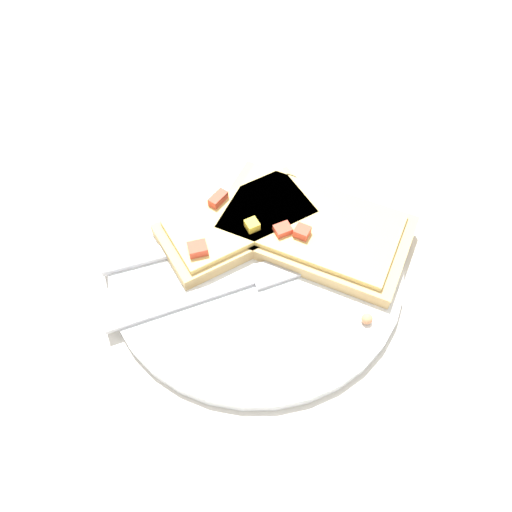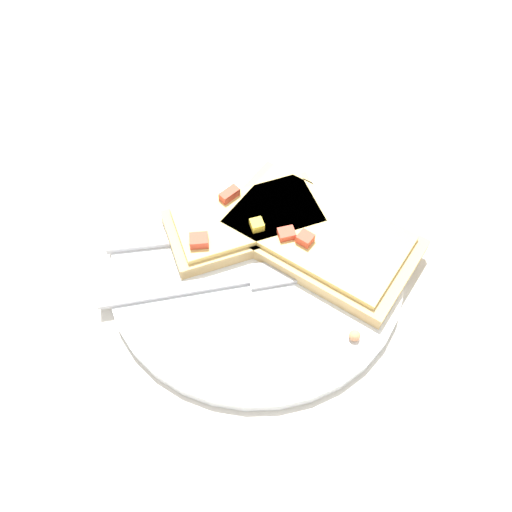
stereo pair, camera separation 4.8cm
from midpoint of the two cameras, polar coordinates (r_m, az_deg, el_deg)
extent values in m
plane|color=beige|center=(0.50, 2.75, -1.63)|extent=(4.00, 4.00, 0.00)
cylinder|color=white|center=(0.50, 2.78, -1.25)|extent=(0.29, 0.29, 0.01)
cube|color=#B7B7BC|center=(0.47, -6.49, -4.13)|extent=(0.06, 0.14, 0.01)
cube|color=#B7B7BC|center=(0.48, 5.28, -2.19)|extent=(0.04, 0.06, 0.01)
cube|color=#B7B7BC|center=(0.49, 10.51, -2.40)|extent=(0.01, 0.03, 0.00)
cube|color=#B7B7BC|center=(0.49, 10.26, -1.70)|extent=(0.01, 0.03, 0.00)
cube|color=#B7B7BC|center=(0.49, 10.02, -1.01)|extent=(0.01, 0.03, 0.00)
cube|color=#B7B7BC|center=(0.50, 9.79, -0.34)|extent=(0.01, 0.03, 0.00)
cube|color=#B7B7BC|center=(0.51, -9.90, 1.42)|extent=(0.04, 0.08, 0.01)
cube|color=#B7B7BC|center=(0.51, 1.57, 2.69)|extent=(0.07, 0.12, 0.00)
cube|color=tan|center=(0.51, 9.73, 2.00)|extent=(0.22, 0.18, 0.01)
cube|color=#E0C16B|center=(0.50, 9.89, 2.68)|extent=(0.20, 0.16, 0.01)
cube|color=#D14733|center=(0.49, 6.26, 2.50)|extent=(0.02, 0.02, 0.01)
cube|color=#D14733|center=(0.48, 8.51, 1.79)|extent=(0.02, 0.02, 0.01)
cube|color=tan|center=(0.51, 1.74, 3.68)|extent=(0.11, 0.17, 0.01)
cube|color=#E0C16B|center=(0.50, 1.77, 4.38)|extent=(0.09, 0.15, 0.01)
cube|color=#D14733|center=(0.51, -0.35, 6.90)|extent=(0.01, 0.02, 0.01)
cube|color=yellow|center=(0.49, 2.95, 3.39)|extent=(0.02, 0.01, 0.01)
cube|color=#D14733|center=(0.48, -3.67, 1.58)|extent=(0.02, 0.02, 0.01)
sphere|color=tan|center=(0.52, -4.89, 3.70)|extent=(0.01, 0.01, 0.01)
sphere|color=tan|center=(0.50, -1.24, 1.89)|extent=(0.01, 0.01, 0.01)
sphere|color=tan|center=(0.51, 3.38, 2.09)|extent=(0.01, 0.01, 0.01)
sphere|color=tan|center=(0.46, 14.21, -9.04)|extent=(0.01, 0.01, 0.01)
camera|label=1|loc=(0.02, -87.13, 4.16)|focal=35.00mm
camera|label=2|loc=(0.02, 92.87, -4.16)|focal=35.00mm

